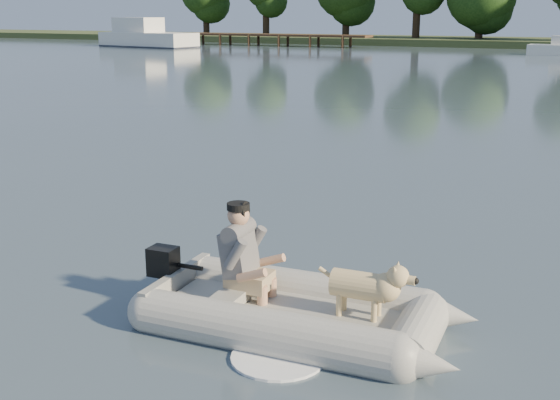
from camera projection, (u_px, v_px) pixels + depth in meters
The scene contains 7 objects.
water at pixel (182, 338), 6.40m from camera, with size 160.00×160.00×0.00m, color #4F5E6B.
dock at pixel (273, 40), 62.43m from camera, with size 18.00×2.00×1.04m, color #4C331E, non-canonical shape.
dinghy at pixel (299, 277), 6.47m from camera, with size 4.04×2.62×1.23m, color #9D9D98, non-canonical shape.
man at pixel (241, 249), 6.70m from camera, with size 0.64×0.55×0.95m, color #5D5D61, non-canonical shape.
dog at pixel (359, 290), 6.31m from camera, with size 0.82×0.29×0.55m, color tan, non-canonical shape.
outboard_motor at pixel (164, 278), 7.09m from camera, with size 0.36×0.26×0.69m, color black, non-canonical shape.
cabin_cruiser at pixel (148, 32), 59.94m from camera, with size 9.46×3.38×2.93m, color white, non-canonical shape.
Camera 1 is at (3.45, -4.82, 2.87)m, focal length 45.00 mm.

